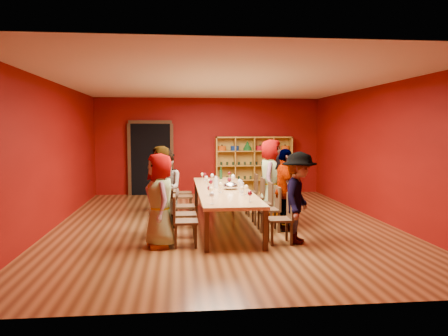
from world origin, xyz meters
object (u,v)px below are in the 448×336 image
(shelving_unit, at_px, (253,163))
(person_right_4, at_px, (269,177))
(chair_person_right_0, at_px, (284,216))
(person_left_2, at_px, (166,189))
(wine_bottle, at_px, (221,174))
(spittoon_bowl, at_px, (230,186))
(person_right_1, at_px, (285,190))
(person_left_0, at_px, (160,201))
(chair_person_left_1, at_px, (181,211))
(chair_person_right_4, at_px, (252,189))
(person_left_1, at_px, (159,192))
(chair_person_right_3, at_px, (258,194))
(chair_person_left_0, at_px, (181,218))
(chair_person_right_2, at_px, (266,201))
(tasting_table, at_px, (223,191))
(person_right_2, at_px, (285,188))
(person_right_3, at_px, (271,177))
(chair_person_left_3, at_px, (180,194))
(chair_person_right_1, at_px, (273,206))
(person_right_0, at_px, (299,198))
(chair_person_left_4, at_px, (180,190))
(person_left_4, at_px, (163,180))
(chair_person_left_2, at_px, (180,203))
(person_left_3, at_px, (163,181))

(shelving_unit, distance_m, person_right_4, 2.62)
(person_right_4, bearing_deg, chair_person_right_0, -164.76)
(person_left_2, relative_size, wine_bottle, 4.89)
(spittoon_bowl, bearing_deg, person_right_1, -34.66)
(person_left_0, xyz_separation_m, chair_person_left_1, (0.35, 0.65, -0.31))
(chair_person_right_4, bearing_deg, wine_bottle, 165.19)
(wine_bottle, bearing_deg, chair_person_left_1, -109.15)
(person_left_1, height_order, spittoon_bowl, person_left_1)
(chair_person_right_3, bearing_deg, person_right_4, 63.68)
(person_left_0, xyz_separation_m, chair_person_right_4, (2.17, 3.46, -0.31))
(chair_person_left_0, distance_m, chair_person_right_2, 2.47)
(person_left_0, height_order, person_right_1, person_right_1)
(tasting_table, distance_m, wine_bottle, 1.92)
(tasting_table, bearing_deg, person_right_2, -3.56)
(person_right_1, bearing_deg, person_right_3, -1.99)
(person_right_3, bearing_deg, chair_person_left_0, 161.22)
(chair_person_left_0, bearing_deg, chair_person_left_3, 90.00)
(chair_person_right_1, bearing_deg, chair_person_left_1, -169.85)
(person_right_0, bearing_deg, person_left_2, 82.21)
(person_right_1, relative_size, person_right_2, 1.07)
(chair_person_left_0, relative_size, chair_person_right_3, 1.00)
(person_right_0, bearing_deg, chair_person_left_0, 114.89)
(person_left_0, distance_m, chair_person_left_4, 3.50)
(chair_person_right_1, relative_size, chair_person_right_3, 1.00)
(tasting_table, distance_m, person_left_0, 2.16)
(person_left_2, height_order, spittoon_bowl, person_left_2)
(person_left_1, distance_m, chair_person_right_4, 3.60)
(chair_person_right_0, xyz_separation_m, person_right_4, (0.44, 3.45, 0.30))
(shelving_unit, relative_size, person_left_4, 1.55)
(chair_person_left_0, xyz_separation_m, chair_person_right_0, (1.82, 0.02, 0.00))
(chair_person_left_0, distance_m, chair_person_left_2, 1.52)
(chair_person_right_1, bearing_deg, chair_person_right_0, -90.00)
(chair_person_left_0, height_order, spittoon_bowl, spittoon_bowl)
(chair_person_left_2, distance_m, wine_bottle, 2.42)
(tasting_table, height_order, chair_person_left_2, chair_person_left_2)
(chair_person_left_1, bearing_deg, chair_person_right_3, 46.75)
(shelving_unit, distance_m, person_right_0, 6.06)
(chair_person_right_4, relative_size, wine_bottle, 2.72)
(chair_person_left_0, bearing_deg, chair_person_right_0, 0.53)
(person_right_0, bearing_deg, person_right_3, 23.53)
(person_right_3, bearing_deg, person_left_1, 148.12)
(chair_person_left_3, xyz_separation_m, person_left_3, (-0.41, -0.00, 0.32))
(person_left_0, height_order, chair_person_right_2, person_left_0)
(chair_person_left_2, bearing_deg, chair_person_left_4, 90.00)
(chair_person_left_3, bearing_deg, wine_bottle, 37.63)
(person_right_1, bearing_deg, person_right_2, -13.98)
(person_left_2, distance_m, chair_person_right_0, 2.62)
(chair_person_left_2, height_order, person_left_3, person_left_3)
(person_left_0, distance_m, person_right_0, 2.43)
(shelving_unit, distance_m, person_right_1, 5.11)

